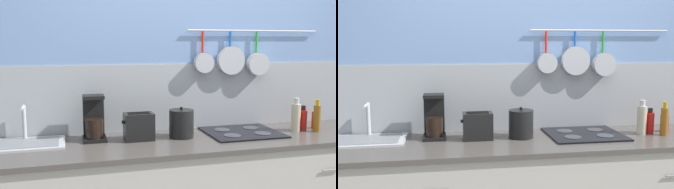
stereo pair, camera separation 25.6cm
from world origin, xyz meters
TOP-DOWN VIEW (x-y plane):
  - wall_back at (0.00, 0.37)m, footprint 7.20×0.14m
  - countertop at (0.00, 0.00)m, footprint 3.17×0.67m
  - sink_basin at (-1.27, 0.15)m, footprint 0.54×0.34m
  - coffee_maker at (-0.80, 0.18)m, footprint 0.16×0.18m
  - toaster at (-0.50, 0.08)m, footprint 0.22×0.13m
  - kettle at (-0.18, 0.09)m, footprint 0.18×0.18m
  - cooktop at (0.30, 0.08)m, footprint 0.55×0.47m
  - bottle_hot_sauce at (0.73, 0.03)m, footprint 0.07×0.07m
  - bottle_sesame_oil at (0.80, 0.06)m, footprint 0.06×0.06m
  - bottle_dish_soap at (0.88, -0.02)m, footprint 0.05×0.05m
  - bottle_cooking_wine at (0.95, 0.09)m, footprint 0.07×0.07m

SIDE VIEW (x-z plane):
  - countertop at x=0.00m, z-range 0.90..0.94m
  - cooktop at x=0.30m, z-range 0.94..0.95m
  - sink_basin at x=-1.27m, z-range 0.83..1.08m
  - bottle_cooking_wine at x=0.95m, z-range 0.93..1.09m
  - bottle_sesame_oil at x=0.80m, z-range 0.93..1.12m
  - toaster at x=-0.50m, z-range 0.94..1.13m
  - kettle at x=-0.18m, z-range 0.93..1.15m
  - bottle_dish_soap at x=0.88m, z-range 0.92..1.17m
  - bottle_hot_sauce at x=0.73m, z-range 0.92..1.18m
  - coffee_maker at x=-0.80m, z-range 0.91..1.23m
  - wall_back at x=0.00m, z-range -0.02..2.58m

